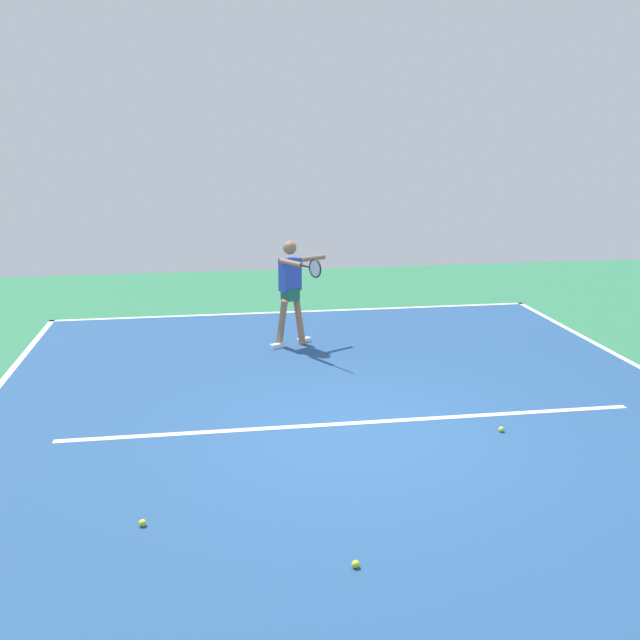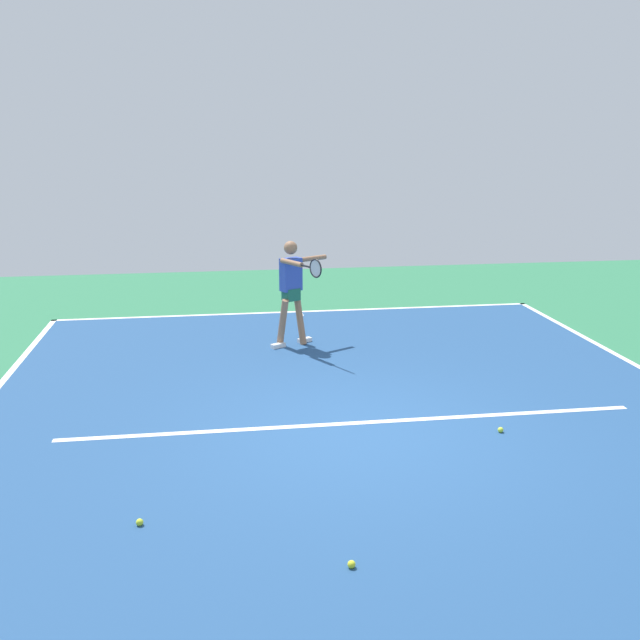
% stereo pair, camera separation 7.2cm
% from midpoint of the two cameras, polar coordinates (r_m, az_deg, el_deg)
% --- Properties ---
extents(ground_plane, '(21.31, 21.31, 0.00)m').
position_cam_midpoint_polar(ground_plane, '(8.54, 3.46, -8.96)').
color(ground_plane, '#2D754C').
extents(court_surface, '(9.41, 12.15, 0.00)m').
position_cam_midpoint_polar(court_surface, '(8.53, 3.46, -8.94)').
color(court_surface, navy).
rests_on(court_surface, ground_plane).
extents(court_line_baseline_near, '(9.41, 0.10, 0.01)m').
position_cam_midpoint_polar(court_line_baseline_near, '(14.19, -1.52, 0.67)').
color(court_line_baseline_near, white).
rests_on(court_line_baseline_near, ground_plane).
extents(court_line_service, '(7.06, 0.10, 0.01)m').
position_cam_midpoint_polar(court_line_service, '(8.81, 3.05, -8.16)').
color(court_line_service, white).
rests_on(court_line_service, ground_plane).
extents(court_line_centre_mark, '(0.10, 0.30, 0.01)m').
position_cam_midpoint_polar(court_line_centre_mark, '(14.00, -1.42, 0.48)').
color(court_line_centre_mark, white).
rests_on(court_line_centre_mark, ground_plane).
extents(tennis_player, '(1.00, 1.37, 1.75)m').
position_cam_midpoint_polar(tennis_player, '(11.70, -2.01, 2.70)').
color(tennis_player, '#9E7051').
rests_on(tennis_player, ground_plane).
extents(tennis_ball_far_corner, '(0.07, 0.07, 0.07)m').
position_cam_midpoint_polar(tennis_ball_far_corner, '(8.80, 14.37, -8.44)').
color(tennis_ball_far_corner, '#C6E53D').
rests_on(tennis_ball_far_corner, ground_plane).
extents(tennis_ball_near_service_line, '(0.07, 0.07, 0.07)m').
position_cam_midpoint_polar(tennis_ball_near_service_line, '(6.12, 2.87, -18.80)').
color(tennis_ball_near_service_line, yellow).
rests_on(tennis_ball_near_service_line, ground_plane).
extents(tennis_ball_near_player, '(0.07, 0.07, 0.07)m').
position_cam_midpoint_polar(tennis_ball_near_player, '(6.85, -13.82, -15.32)').
color(tennis_ball_near_player, '#CCE033').
rests_on(tennis_ball_near_player, ground_plane).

